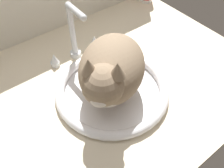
# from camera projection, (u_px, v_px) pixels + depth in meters

# --- Properties ---
(countertop) EXTENTS (1.18, 0.75, 0.03)m
(countertop) POSITION_uv_depth(u_px,v_px,m) (91.00, 94.00, 0.78)
(countertop) COLOR beige
(countertop) RESTS_ON ground
(sink_basin) EXTENTS (0.36, 0.36, 0.03)m
(sink_basin) POSITION_uv_depth(u_px,v_px,m) (112.00, 89.00, 0.76)
(sink_basin) COLOR white
(sink_basin) RESTS_ON countertop
(faucet) EXTENTS (0.20, 0.12, 0.22)m
(faucet) POSITION_uv_depth(u_px,v_px,m) (74.00, 38.00, 0.81)
(faucet) COLOR silver
(faucet) RESTS_ON countertop
(cat) EXTENTS (0.34, 0.31, 0.20)m
(cat) POSITION_uv_depth(u_px,v_px,m) (110.00, 71.00, 0.67)
(cat) COLOR #8C755B
(cat) RESTS_ON sink_basin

